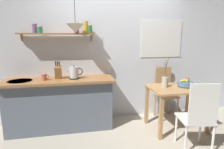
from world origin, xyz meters
The scene contains 13 objects.
ground_plane centered at (0.00, 0.00, 0.00)m, with size 14.00×14.00×0.00m, color #BCB29E.
back_wall centered at (0.20, 0.65, 1.35)m, with size 6.80×0.11×2.70m.
kitchen_counter centered at (-1.00, 0.32, 0.46)m, with size 1.83×0.63×0.90m.
wall_shelf centered at (-0.91, 0.49, 1.70)m, with size 1.28×0.20×0.34m.
dining_table centered at (0.97, -0.09, 0.62)m, with size 0.95×0.68×0.75m.
dining_chair_near centered at (0.90, -0.78, 0.55)m, with size 0.50×0.48×1.01m.
dining_chair_far centered at (1.01, 0.42, 0.55)m, with size 0.38×0.39×1.01m.
fruit_bowl centered at (1.13, -0.07, 0.81)m, with size 0.27×0.27×0.15m.
twig_vase centered at (0.77, -0.03, 0.84)m, with size 0.11×0.11×0.52m.
electric_kettle centered at (-0.75, 0.27, 1.00)m, with size 0.26×0.17×0.23m.
knife_block centered at (-1.02, 0.34, 1.02)m, with size 0.10×0.19×0.30m.
coffee_mug_by_sink centered at (-1.23, 0.25, 0.95)m, with size 0.13×0.08×0.11m.
pendant_lamp centered at (-0.70, 0.29, 1.73)m, with size 0.29×0.29×0.64m.
Camera 1 is at (-0.72, -2.85, 1.57)m, focal length 29.46 mm.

